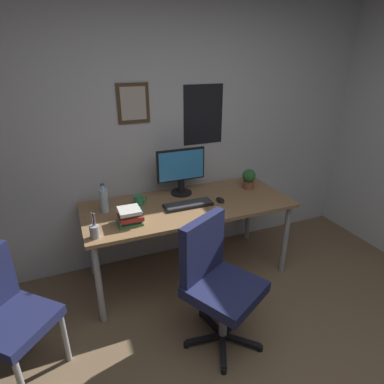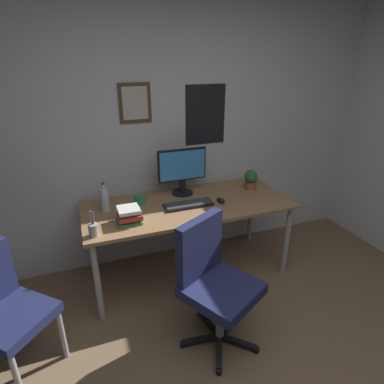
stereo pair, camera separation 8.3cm
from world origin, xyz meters
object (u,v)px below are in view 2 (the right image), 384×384
(monitor, at_px, (182,169))
(coffee_mug_near, at_px, (139,199))
(keyboard, at_px, (188,205))
(computer_mouse, at_px, (221,200))
(water_bottle, at_px, (105,199))
(pen_cup, at_px, (93,229))
(side_chair, at_px, (3,308))
(office_chair, at_px, (213,278))
(book_stack_left, at_px, (129,215))
(potted_plant, at_px, (251,179))

(monitor, relative_size, coffee_mug_near, 3.79)
(keyboard, relative_size, computer_mouse, 3.91)
(computer_mouse, xyz_separation_m, water_bottle, (-0.99, 0.19, 0.09))
(keyboard, relative_size, pen_cup, 2.15)
(computer_mouse, xyz_separation_m, pen_cup, (-1.11, -0.21, 0.04))
(side_chair, height_order, water_bottle, water_bottle)
(office_chair, bearing_deg, coffee_mug_near, 108.65)
(side_chair, bearing_deg, book_stack_left, 24.43)
(computer_mouse, distance_m, water_bottle, 1.01)
(keyboard, distance_m, coffee_mug_near, 0.44)
(potted_plant, height_order, pen_cup, pen_cup)
(water_bottle, xyz_separation_m, potted_plant, (1.39, -0.00, -0.00))
(office_chair, relative_size, pen_cup, 4.75)
(side_chair, distance_m, book_stack_left, 1.02)
(office_chair, xyz_separation_m, potted_plant, (0.78, 0.89, 0.32))
(monitor, distance_m, computer_mouse, 0.46)
(water_bottle, xyz_separation_m, book_stack_left, (0.16, -0.28, -0.04))
(water_bottle, height_order, pen_cup, water_bottle)
(book_stack_left, bearing_deg, water_bottle, 119.01)
(monitor, distance_m, book_stack_left, 0.72)
(keyboard, relative_size, coffee_mug_near, 3.55)
(monitor, relative_size, water_bottle, 1.82)
(office_chair, distance_m, keyboard, 0.77)
(office_chair, distance_m, water_bottle, 1.13)
(office_chair, bearing_deg, book_stack_left, 126.31)
(office_chair, xyz_separation_m, book_stack_left, (-0.45, 0.62, 0.27))
(keyboard, xyz_separation_m, potted_plant, (0.70, 0.16, 0.09))
(side_chair, distance_m, keyboard, 1.53)
(side_chair, relative_size, water_bottle, 3.47)
(side_chair, xyz_separation_m, book_stack_left, (0.88, 0.40, 0.30))
(monitor, xyz_separation_m, book_stack_left, (-0.57, -0.40, -0.18))
(potted_plant, bearing_deg, office_chair, -131.26)
(keyboard, distance_m, computer_mouse, 0.30)
(office_chair, bearing_deg, potted_plant, 48.74)
(pen_cup, bearing_deg, monitor, 31.25)
(side_chair, distance_m, coffee_mug_near, 1.28)
(water_bottle, distance_m, pen_cup, 0.42)
(computer_mouse, relative_size, water_bottle, 0.44)
(side_chair, xyz_separation_m, keyboard, (1.42, 0.52, 0.25))
(monitor, bearing_deg, computer_mouse, -49.97)
(potted_plant, bearing_deg, monitor, 169.46)
(book_stack_left, bearing_deg, coffee_mug_near, 65.43)
(office_chair, distance_m, pen_cup, 0.92)
(office_chair, bearing_deg, side_chair, 170.88)
(monitor, bearing_deg, pen_cup, -148.75)
(computer_mouse, bearing_deg, monitor, 130.03)
(monitor, height_order, potted_plant, monitor)
(office_chair, height_order, potted_plant, office_chair)
(potted_plant, bearing_deg, pen_cup, -165.37)
(monitor, distance_m, pen_cup, 1.02)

